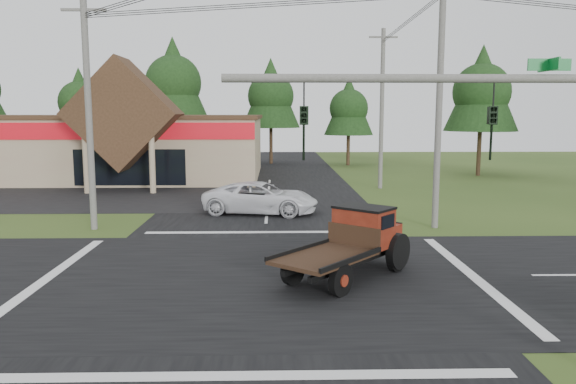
{
  "coord_description": "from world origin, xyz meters",
  "views": [
    {
      "loc": [
        0.48,
        -17.88,
        5.37
      ],
      "look_at": [
        0.98,
        4.61,
        2.2
      ],
      "focal_mm": 35.0,
      "sensor_mm": 36.0,
      "label": 1
    }
  ],
  "objects": [
    {
      "name": "ground",
      "position": [
        0.0,
        0.0,
        0.0
      ],
      "size": [
        120.0,
        120.0,
        0.0
      ],
      "primitive_type": "plane",
      "color": "#334B1B",
      "rests_on": "ground"
    },
    {
      "name": "road_ns",
      "position": [
        0.0,
        0.0,
        0.01
      ],
      "size": [
        12.0,
        120.0,
        0.02
      ],
      "primitive_type": "cube",
      "color": "black",
      "rests_on": "ground"
    },
    {
      "name": "road_ew",
      "position": [
        0.0,
        0.0,
        0.01
      ],
      "size": [
        120.0,
        12.0,
        0.02
      ],
      "primitive_type": "cube",
      "color": "black",
      "rests_on": "ground"
    },
    {
      "name": "parking_apron",
      "position": [
        -14.0,
        19.0,
        0.01
      ],
      "size": [
        28.0,
        14.0,
        0.02
      ],
      "primitive_type": "cube",
      "color": "black",
      "rests_on": "ground"
    },
    {
      "name": "cvs_building",
      "position": [
        -15.7,
        29.57,
        2.78
      ],
      "size": [
        30.4,
        18.2,
        9.19
      ],
      "color": "#A0846C",
      "rests_on": "ground"
    },
    {
      "name": "traffic_signal_mast",
      "position": [
        5.82,
        -7.5,
        4.43
      ],
      "size": [
        8.12,
        0.24,
        7.0
      ],
      "color": "#595651",
      "rests_on": "ground"
    },
    {
      "name": "utility_pole_nw",
      "position": [
        -8.0,
        8.0,
        5.39
      ],
      "size": [
        2.0,
        0.3,
        10.5
      ],
      "color": "#595651",
      "rests_on": "ground"
    },
    {
      "name": "utility_pole_ne",
      "position": [
        8.0,
        8.0,
        5.89
      ],
      "size": [
        2.0,
        0.3,
        11.5
      ],
      "color": "#595651",
      "rests_on": "ground"
    },
    {
      "name": "utility_pole_n",
      "position": [
        8.0,
        22.0,
        5.74
      ],
      "size": [
        2.0,
        0.3,
        11.2
      ],
      "color": "#595651",
      "rests_on": "ground"
    },
    {
      "name": "tree_row_b",
      "position": [
        -20.0,
        42.0,
        6.7
      ],
      "size": [
        5.6,
        5.6,
        10.1
      ],
      "color": "#332316",
      "rests_on": "ground"
    },
    {
      "name": "tree_row_c",
      "position": [
        -10.0,
        41.0,
        8.72
      ],
      "size": [
        7.28,
        7.28,
        13.13
      ],
      "color": "#332316",
      "rests_on": "ground"
    },
    {
      "name": "tree_row_d",
      "position": [
        0.0,
        42.0,
        7.38
      ],
      "size": [
        6.16,
        6.16,
        11.11
      ],
      "color": "#332316",
      "rests_on": "ground"
    },
    {
      "name": "tree_row_e",
      "position": [
        8.0,
        40.0,
        6.03
      ],
      "size": [
        5.04,
        5.04,
        9.09
      ],
      "color": "#332316",
      "rests_on": "ground"
    },
    {
      "name": "tree_side_ne",
      "position": [
        18.0,
        30.0,
        7.38
      ],
      "size": [
        6.16,
        6.16,
        11.11
      ],
      "color": "#332316",
      "rests_on": "ground"
    },
    {
      "name": "antique_flatbed_truck",
      "position": [
        2.74,
        -0.15,
        1.15
      ],
      "size": [
        5.16,
        5.54,
        2.3
      ],
      "primitive_type": null,
      "rotation": [
        0.0,
        0.0,
        -0.71
      ],
      "color": "#57170C",
      "rests_on": "ground"
    },
    {
      "name": "white_pickup",
      "position": [
        -0.32,
        11.98,
        0.85
      ],
      "size": [
        6.52,
        3.9,
        1.7
      ],
      "primitive_type": "imported",
      "rotation": [
        0.0,
        0.0,
        1.38
      ],
      "color": "white",
      "rests_on": "ground"
    }
  ]
}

